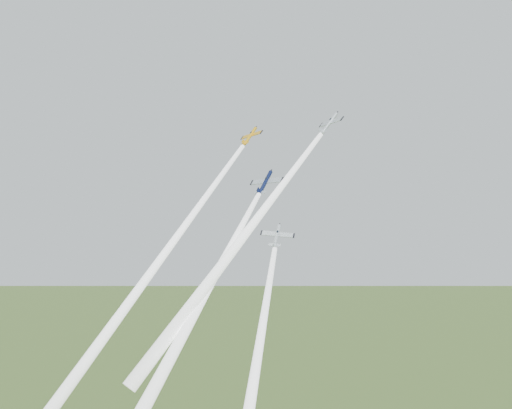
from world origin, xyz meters
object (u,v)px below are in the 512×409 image
(plane_navy, at_px, (265,182))
(plane_silver_low, at_px, (277,236))
(plane_silver_right, at_px, (329,123))
(plane_yellow, at_px, (250,136))

(plane_navy, bearing_deg, plane_silver_low, -37.35)
(plane_silver_right, xyz_separation_m, plane_silver_low, (-5.23, -11.12, -22.38))
(plane_yellow, bearing_deg, plane_silver_low, -26.28)
(plane_navy, distance_m, plane_silver_low, 13.03)
(plane_silver_right, bearing_deg, plane_navy, -126.34)
(plane_yellow, xyz_separation_m, plane_silver_low, (15.48, -12.71, -21.77))
(plane_silver_right, height_order, plane_silver_low, plane_silver_right)
(plane_silver_right, relative_size, plane_silver_low, 1.10)
(plane_yellow, relative_size, plane_navy, 0.87)
(plane_silver_right, distance_m, plane_silver_low, 25.54)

